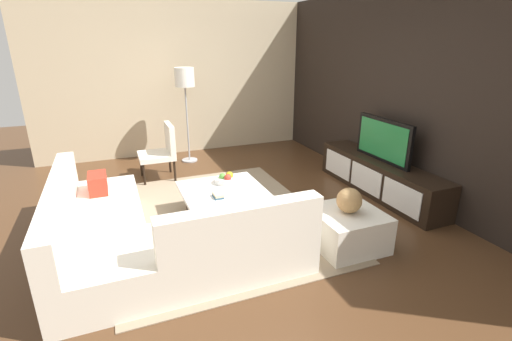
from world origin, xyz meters
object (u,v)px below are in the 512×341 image
(fruit_bowl, at_px, (226,179))
(television, at_px, (383,140))
(sectional_couch, at_px, (146,235))
(book_stack, at_px, (218,195))
(floor_lamp, at_px, (185,83))
(accent_chair_near, at_px, (162,149))
(coffee_table, at_px, (223,202))
(ottoman, at_px, (347,229))
(decorative_ball, at_px, (349,200))
(media_console, at_px, (379,177))

(fruit_bowl, bearing_deg, television, 82.77)
(sectional_couch, distance_m, book_stack, 0.95)
(floor_lamp, bearing_deg, book_stack, -4.62)
(sectional_couch, distance_m, accent_chair_near, 2.37)
(coffee_table, height_order, ottoman, ottoman)
(decorative_ball, relative_size, book_stack, 1.69)
(television, bearing_deg, fruit_bowl, -97.23)
(floor_lamp, xyz_separation_m, ottoman, (3.55, 0.93, -1.21))
(sectional_couch, bearing_deg, floor_lamp, 160.40)
(media_console, relative_size, floor_lamp, 1.36)
(television, xyz_separation_m, decorative_ball, (1.04, -1.27, -0.26))
(accent_chair_near, bearing_deg, television, 46.63)
(book_stack, bearing_deg, ottoman, 51.33)
(sectional_couch, xyz_separation_m, fruit_bowl, (-0.78, 1.09, 0.16))
(decorative_ball, bearing_deg, ottoman, 0.00)
(fruit_bowl, height_order, book_stack, fruit_bowl)
(fruit_bowl, bearing_deg, book_stack, -29.47)
(media_console, relative_size, fruit_bowl, 8.07)
(ottoman, height_order, book_stack, book_stack)
(accent_chair_near, xyz_separation_m, book_stack, (1.92, 0.35, -0.08))
(accent_chair_near, relative_size, floor_lamp, 0.52)
(accent_chair_near, relative_size, book_stack, 5.53)
(fruit_bowl, bearing_deg, sectional_couch, -54.24)
(coffee_table, relative_size, ottoman, 1.41)
(coffee_table, bearing_deg, television, 87.51)
(floor_lamp, distance_m, book_stack, 2.83)
(fruit_bowl, bearing_deg, decorative_ball, 35.00)
(media_console, bearing_deg, ottoman, -50.84)
(floor_lamp, height_order, decorative_ball, floor_lamp)
(media_console, height_order, accent_chair_near, accent_chair_near)
(accent_chair_near, bearing_deg, decorative_ball, 17.43)
(television, height_order, sectional_couch, television)
(coffee_table, bearing_deg, floor_lamp, 177.83)
(floor_lamp, xyz_separation_m, decorative_ball, (3.55, 0.93, -0.87))
(television, xyz_separation_m, accent_chair_near, (-1.80, -2.77, -0.31))
(decorative_ball, bearing_deg, coffee_table, -137.98)
(coffee_table, distance_m, decorative_ball, 1.57)
(sectional_couch, height_order, fruit_bowl, sectional_couch)
(book_stack, bearing_deg, decorative_ball, 51.33)
(media_console, distance_m, ottoman, 1.64)
(media_console, xyz_separation_m, accent_chair_near, (-1.80, -2.77, 0.24))
(floor_lamp, height_order, book_stack, floor_lamp)
(ottoman, distance_m, fruit_bowl, 1.62)
(floor_lamp, bearing_deg, sectional_couch, -19.60)
(decorative_ball, height_order, book_stack, decorative_ball)
(coffee_table, bearing_deg, media_console, 87.51)
(coffee_table, xyz_separation_m, fruit_bowl, (-0.18, 0.10, 0.23))
(media_console, bearing_deg, television, 90.00)
(media_console, relative_size, sectional_couch, 0.96)
(floor_lamp, distance_m, decorative_ball, 3.77)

